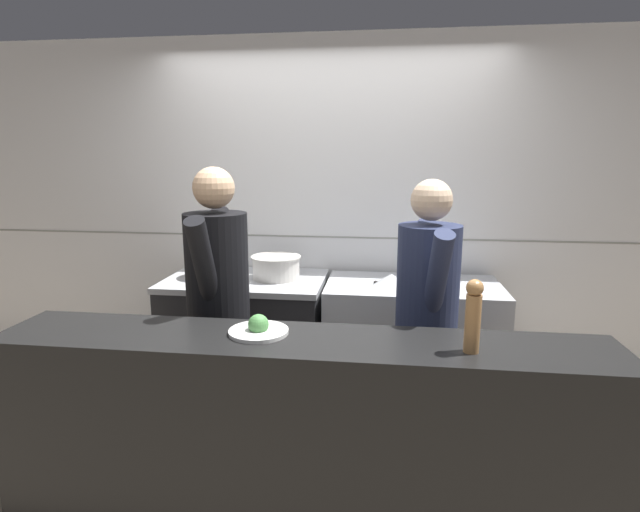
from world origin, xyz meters
name	(u,v)px	position (x,y,z in m)	size (l,w,h in m)	color
ground_plane	(303,485)	(0.00, 0.00, 0.00)	(14.00, 14.00, 0.00)	#7F705B
wall_back_tiled	(331,217)	(0.00, 1.35, 1.30)	(8.00, 0.06, 2.60)	white
oven_range	(247,339)	(-0.56, 0.94, 0.45)	(1.11, 0.71, 0.90)	#232326
prep_counter	(411,347)	(0.61, 0.94, 0.45)	(1.17, 0.65, 0.90)	#B7BABF
pass_counter	(301,438)	(0.04, -0.32, 0.48)	(2.76, 0.45, 0.96)	black
stock_pot	(207,266)	(-0.84, 0.94, 0.98)	(0.30, 0.30, 0.14)	beige
sauce_pot	(276,266)	(-0.35, 0.97, 0.99)	(0.35, 0.35, 0.16)	beige
mixing_bowl_steel	(391,279)	(0.46, 0.90, 0.94)	(0.25, 0.25, 0.08)	#B7BABF
chefs_knife	(394,286)	(0.47, 0.85, 0.91)	(0.33, 0.18, 0.02)	#B7BABF
plated_dish_main	(259,329)	(-0.15, -0.28, 0.99)	(0.27, 0.27, 0.10)	white
pepper_mill	(473,315)	(0.77, -0.37, 1.13)	(0.07, 0.07, 0.31)	#AD7A47
chef_head_cook	(219,303)	(-0.51, 0.21, 0.95)	(0.36, 0.74, 1.70)	black
chef_sous	(426,314)	(0.64, 0.26, 0.91)	(0.37, 0.72, 1.64)	black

